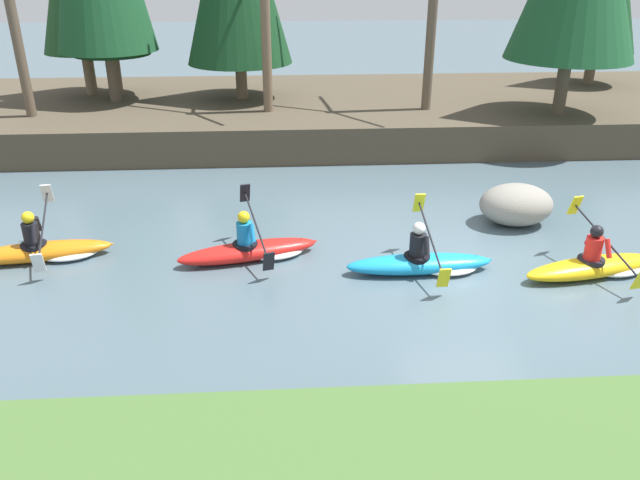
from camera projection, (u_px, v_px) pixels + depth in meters
ground_plane at (480, 276)px, 11.40m from camera, size 90.00×90.00×0.00m
riverbank_far at (388, 112)px, 20.76m from camera, size 44.00×8.04×1.03m
bare_tree_upstream at (12, 2)px, 16.85m from camera, size 3.64×3.59×6.60m
bare_tree_mid_upstream at (266, 13)px, 17.54m from camera, size 3.27×3.23×5.90m
kayaker_lead at (598, 265)px, 11.38m from camera, size 2.79×2.06×1.20m
kayaker_middle at (425, 262)px, 11.47m from camera, size 2.78×2.07×1.20m
kayaker_trailing at (254, 249)px, 11.98m from camera, size 2.78×2.05×1.20m
kayaker_far_back at (44, 250)px, 11.95m from camera, size 2.79×2.06×1.20m
boulder_midstream at (516, 205)px, 13.40m from camera, size 1.57×1.23×0.89m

